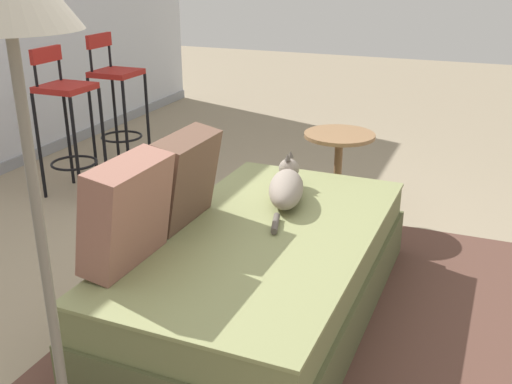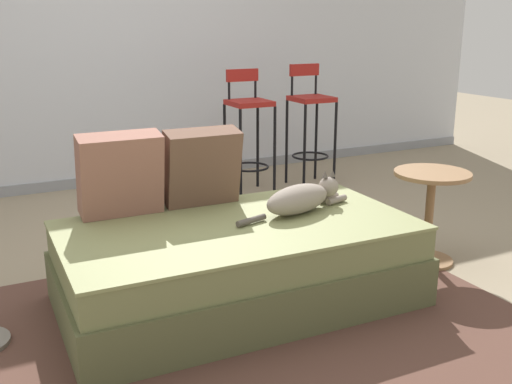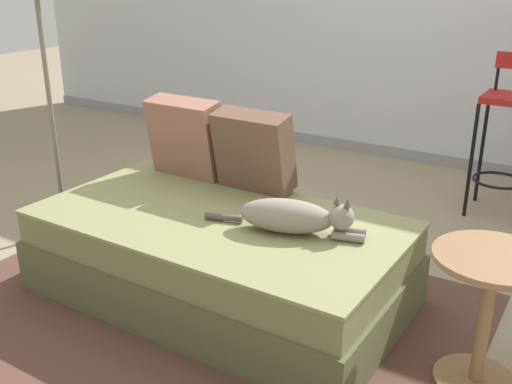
{
  "view_description": "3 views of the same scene",
  "coord_description": "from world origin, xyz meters",
  "px_view_note": "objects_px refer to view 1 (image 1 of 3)",
  "views": [
    {
      "loc": [
        -2.28,
        -1.28,
        1.57
      ],
      "look_at": [
        0.15,
        -0.3,
        0.54
      ],
      "focal_mm": 42.0,
      "sensor_mm": 36.0,
      "label": 1
    },
    {
      "loc": [
        -1.18,
        -2.96,
        1.39
      ],
      "look_at": [
        0.15,
        -0.3,
        0.54
      ],
      "focal_mm": 42.0,
      "sensor_mm": 36.0,
      "label": 2
    },
    {
      "loc": [
        1.5,
        -2.51,
        1.54
      ],
      "look_at": [
        0.15,
        -0.3,
        0.54
      ],
      "focal_mm": 42.0,
      "sensor_mm": 36.0,
      "label": 3
    }
  ],
  "objects_px": {
    "side_table": "(338,163)",
    "bar_stool_by_doorway": "(116,93)",
    "bar_stool_near_window": "(67,112)",
    "cat": "(286,186)",
    "floor_lamp": "(13,48)",
    "throw_pillow_corner": "(127,212)",
    "throw_pillow_middle": "(183,178)",
    "couch": "(264,272)"
  },
  "relations": [
    {
      "from": "throw_pillow_middle",
      "to": "bar_stool_near_window",
      "type": "height_order",
      "value": "bar_stool_near_window"
    },
    {
      "from": "cat",
      "to": "bar_stool_near_window",
      "type": "relative_size",
      "value": 0.72
    },
    {
      "from": "side_table",
      "to": "floor_lamp",
      "type": "distance_m",
      "value": 2.67
    },
    {
      "from": "throw_pillow_corner",
      "to": "cat",
      "type": "bearing_deg",
      "value": -22.81
    },
    {
      "from": "couch",
      "to": "cat",
      "type": "relative_size",
      "value": 2.41
    },
    {
      "from": "cat",
      "to": "bar_stool_near_window",
      "type": "height_order",
      "value": "bar_stool_near_window"
    },
    {
      "from": "throw_pillow_middle",
      "to": "floor_lamp",
      "type": "distance_m",
      "value": 1.43
    },
    {
      "from": "bar_stool_by_doorway",
      "to": "throw_pillow_corner",
      "type": "bearing_deg",
      "value": -144.72
    },
    {
      "from": "couch",
      "to": "side_table",
      "type": "bearing_deg",
      "value": -1.01
    },
    {
      "from": "throw_pillow_corner",
      "to": "floor_lamp",
      "type": "relative_size",
      "value": 0.27
    },
    {
      "from": "throw_pillow_corner",
      "to": "floor_lamp",
      "type": "bearing_deg",
      "value": -160.25
    },
    {
      "from": "bar_stool_near_window",
      "to": "cat",
      "type": "bearing_deg",
      "value": -107.36
    },
    {
      "from": "side_table",
      "to": "floor_lamp",
      "type": "relative_size",
      "value": 0.34
    },
    {
      "from": "throw_pillow_middle",
      "to": "side_table",
      "type": "bearing_deg",
      "value": -17.73
    },
    {
      "from": "throw_pillow_corner",
      "to": "floor_lamp",
      "type": "xyz_separation_m",
      "value": [
        -0.75,
        -0.27,
        0.74
      ]
    },
    {
      "from": "cat",
      "to": "bar_stool_by_doorway",
      "type": "xyz_separation_m",
      "value": [
        1.15,
        1.78,
        0.1
      ]
    },
    {
      "from": "bar_stool_near_window",
      "to": "side_table",
      "type": "relative_size",
      "value": 1.83
    },
    {
      "from": "throw_pillow_corner",
      "to": "side_table",
      "type": "height_order",
      "value": "throw_pillow_corner"
    },
    {
      "from": "throw_pillow_corner",
      "to": "cat",
      "type": "relative_size",
      "value": 0.59
    },
    {
      "from": "bar_stool_by_doorway",
      "to": "side_table",
      "type": "distance_m",
      "value": 1.87
    },
    {
      "from": "couch",
      "to": "throw_pillow_middle",
      "type": "relative_size",
      "value": 4.19
    },
    {
      "from": "throw_pillow_middle",
      "to": "floor_lamp",
      "type": "height_order",
      "value": "floor_lamp"
    },
    {
      "from": "throw_pillow_middle",
      "to": "bar_stool_by_doorway",
      "type": "height_order",
      "value": "bar_stool_by_doorway"
    },
    {
      "from": "throw_pillow_corner",
      "to": "side_table",
      "type": "relative_size",
      "value": 0.78
    },
    {
      "from": "throw_pillow_corner",
      "to": "bar_stool_by_doorway",
      "type": "xyz_separation_m",
      "value": [
        2.01,
        1.42,
        -0.04
      ]
    },
    {
      "from": "floor_lamp",
      "to": "side_table",
      "type": "bearing_deg",
      "value": -3.34
    },
    {
      "from": "throw_pillow_middle",
      "to": "bar_stool_near_window",
      "type": "xyz_separation_m",
      "value": [
        0.98,
        1.43,
        -0.05
      ]
    },
    {
      "from": "couch",
      "to": "bar_stool_near_window",
      "type": "height_order",
      "value": "bar_stool_near_window"
    },
    {
      "from": "throw_pillow_middle",
      "to": "cat",
      "type": "distance_m",
      "value": 0.57
    },
    {
      "from": "bar_stool_by_doorway",
      "to": "floor_lamp",
      "type": "distance_m",
      "value": 3.33
    },
    {
      "from": "cat",
      "to": "bar_stool_by_doorway",
      "type": "bearing_deg",
      "value": 57.23
    },
    {
      "from": "throw_pillow_middle",
      "to": "bar_stool_near_window",
      "type": "relative_size",
      "value": 0.42
    },
    {
      "from": "throw_pillow_corner",
      "to": "bar_stool_near_window",
      "type": "bearing_deg",
      "value": 45.06
    },
    {
      "from": "throw_pillow_corner",
      "to": "throw_pillow_middle",
      "type": "height_order",
      "value": "throw_pillow_corner"
    },
    {
      "from": "couch",
      "to": "side_table",
      "type": "height_order",
      "value": "side_table"
    },
    {
      "from": "side_table",
      "to": "bar_stool_by_doorway",
      "type": "bearing_deg",
      "value": 80.67
    },
    {
      "from": "bar_stool_near_window",
      "to": "bar_stool_by_doorway",
      "type": "xyz_separation_m",
      "value": [
        0.59,
        0.0,
        0.01
      ]
    },
    {
      "from": "cat",
      "to": "floor_lamp",
      "type": "distance_m",
      "value": 1.84
    },
    {
      "from": "side_table",
      "to": "floor_lamp",
      "type": "xyz_separation_m",
      "value": [
        -2.46,
        0.14,
        1.02
      ]
    },
    {
      "from": "bar_stool_near_window",
      "to": "bar_stool_by_doorway",
      "type": "relative_size",
      "value": 0.98
    },
    {
      "from": "throw_pillow_middle",
      "to": "side_table",
      "type": "distance_m",
      "value": 1.36
    },
    {
      "from": "bar_stool_near_window",
      "to": "side_table",
      "type": "bearing_deg",
      "value": -81.04
    }
  ]
}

